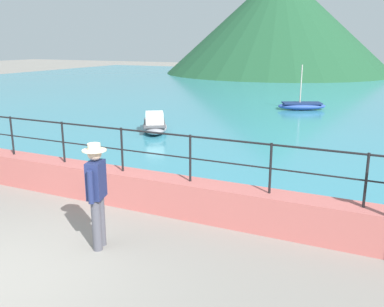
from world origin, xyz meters
TOP-DOWN VIEW (x-y plane):
  - promenade_wall at (0.00, 3.20)m, footprint 20.00×0.56m
  - railing at (0.00, 3.20)m, footprint 18.44×0.04m
  - lake_water at (0.00, 25.84)m, footprint 64.00×44.32m
  - hill_main at (-6.82, 41.77)m, footprint 23.54×23.54m
  - person_walking at (0.77, 1.38)m, footprint 0.38×0.55m
  - boat_1 at (-2.95, 9.50)m, footprint 1.96×2.43m
  - boat_2 at (0.84, 17.13)m, footprint 2.46×1.79m

SIDE VIEW (x-z plane):
  - lake_water at x=0.00m, z-range 0.00..0.06m
  - boat_2 at x=0.84m, z-range -0.81..1.34m
  - boat_1 at x=-2.95m, z-range -0.05..0.71m
  - promenade_wall at x=0.00m, z-range 0.00..0.70m
  - person_walking at x=0.77m, z-range 0.10..1.85m
  - railing at x=0.00m, z-range 0.86..1.76m
  - hill_main at x=-6.82m, z-range 0.00..10.50m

